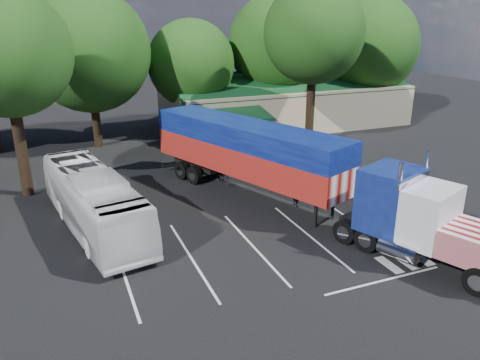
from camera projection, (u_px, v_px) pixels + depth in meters
name	position (u px, v px, depth m)	size (l,w,h in m)	color
ground	(214.00, 204.00, 28.52)	(120.00, 120.00, 0.00)	black
event_hall	(283.00, 103.00, 48.19)	(24.20, 14.12, 5.55)	tan
tree_row_c	(89.00, 51.00, 38.15)	(10.00, 10.00, 13.05)	black
tree_row_d	(191.00, 64.00, 42.98)	(8.00, 8.00, 10.60)	black
tree_row_e	(277.00, 44.00, 46.11)	(9.60, 9.60, 12.90)	black
tree_row_f	(368.00, 45.00, 48.72)	(10.40, 10.40, 13.00)	black
tree_near_left	(6.00, 53.00, 27.04)	(7.60, 7.60, 12.65)	black
tree_near_right	(314.00, 33.00, 36.83)	(8.00, 8.00, 13.50)	black
semi_truck	(284.00, 164.00, 27.09)	(11.22, 22.59, 4.86)	black
woman	(296.00, 191.00, 27.93)	(0.71, 0.46, 1.93)	black
bicycle	(224.00, 178.00, 31.66)	(0.56, 1.61, 0.84)	black
tour_bus	(94.00, 201.00, 24.74)	(2.72, 11.61, 3.23)	silver
silver_sedan	(238.00, 140.00, 40.30)	(1.46, 4.18, 1.38)	#AEB1B6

